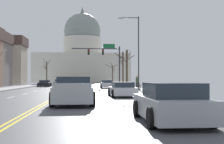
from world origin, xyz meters
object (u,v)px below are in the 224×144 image
Objects in this scene: street_lamp_right at (136,47)px; sedan_near_02 at (82,88)px; sedan_oncoming_01 at (70,82)px; bicycle_parked at (139,87)px; sedan_near_05 at (170,104)px; sedan_oncoming_03 at (74,81)px; sedan_near_00 at (107,84)px; sedan_near_01 at (82,85)px; pedestrian_00 at (137,82)px; signal_gantry at (106,56)px; sedan_near_03 at (122,90)px; sedan_oncoming_00 at (45,84)px; pickup_truck_near_04 at (73,92)px; sedan_oncoming_02 at (59,82)px.

street_lamp_right is 1.92× the size of sedan_near_02.
bicycle_parked is (9.86, -31.92, -0.12)m from sedan_oncoming_01.
sedan_oncoming_03 is (-7.35, 79.73, -0.07)m from sedan_near_05.
street_lamp_right is at bearing -76.70° from sedan_near_00.
sedan_oncoming_01 reaches higher than sedan_near_02.
sedan_near_02 reaches higher than bicycle_parked.
pedestrian_00 is (6.82, -0.49, 0.46)m from sedan_near_01.
sedan_oncoming_03 is (-7.43, 41.50, -4.57)m from signal_gantry.
sedan_near_05 is at bearing -80.26° from sedan_near_02.
sedan_near_03 is 0.97× the size of sedan_oncoming_00.
sedan_near_02 is 9.10m from pedestrian_00.
pickup_truck_near_04 reaches higher than sedan_oncoming_03.
sedan_near_00 is at bearing -40.56° from sedan_oncoming_00.
sedan_near_02 is at bearing -154.09° from street_lamp_right.
sedan_near_01 is 7.48m from bicycle_parked.
bicycle_parked is at bearing -72.83° from sedan_oncoming_01.
signal_gantry reaches higher than sedan_oncoming_02.
signal_gantry is 31.48m from pickup_truck_near_04.
pickup_truck_near_04 is (-3.72, -30.95, -4.40)m from signal_gantry.
sedan_near_00 is 35.38m from sedan_oncoming_02.
sedan_near_05 is 1.02× the size of sedan_oncoming_01.
sedan_oncoming_00 is 24.68m from sedan_oncoming_02.
sedan_oncoming_03 is (-3.75, 52.90, -0.05)m from sedan_near_01.
sedan_near_01 is 0.85× the size of pickup_truck_near_04.
sedan_near_02 is at bearing -155.11° from bicycle_parked.
pedestrian_00 reaches higher than sedan_near_05.
sedan_near_00 is (-2.62, 11.10, -4.50)m from street_lamp_right.
signal_gantry is at bearing 104.79° from pedestrian_00.
sedan_near_01 is (-6.17, 3.70, -4.47)m from street_lamp_right.
pedestrian_00 reaches higher than sedan_near_02.
signal_gantry is 1.75× the size of sedan_near_00.
sedan_oncoming_01 reaches higher than sedan_oncoming_02.
sedan_oncoming_00 is 24.28m from bicycle_parked.
sedan_near_03 is at bearing -74.41° from sedan_near_01.
signal_gantry is 0.94× the size of street_lamp_right.
sedan_oncoming_00 is at bearing 113.16° from sedan_near_01.
sedan_near_03 is at bearing -106.06° from street_lamp_right.
pedestrian_00 is at bearing 83.02° from sedan_near_05.
bicycle_parked is at bearing 67.58° from pickup_truck_near_04.
sedan_near_01 is at bearing 175.87° from pedestrian_00.
sedan_near_01 and sedan_oncoming_01 have the same top height.
signal_gantry reaches higher than sedan_near_02.
pedestrian_00 is (13.91, -41.64, 0.50)m from sedan_oncoming_02.
street_lamp_right reaches higher than signal_gantry.
street_lamp_right is 1.55× the size of pickup_truck_near_04.
sedan_oncoming_01 is at bearing 72.62° from sedan_oncoming_00.
sedan_oncoming_03 is at bearing 101.20° from pedestrian_00.
signal_gantry is 31.96m from sedan_oncoming_02.
pickup_truck_near_04 is at bearing -112.42° from bicycle_parked.
pickup_truck_near_04 is at bearing -109.81° from pedestrian_00.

